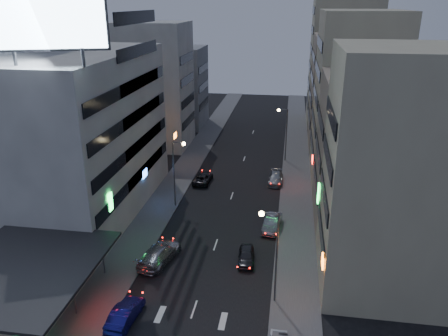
% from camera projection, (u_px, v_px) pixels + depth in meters
% --- Properties ---
extents(sidewalk_left, '(4.00, 120.00, 0.12)m').
position_uv_depth(sidewalk_left, '(178.00, 180.00, 59.93)').
color(sidewalk_left, '#4C4C4F').
rests_on(sidewalk_left, ground).
extents(sidewalk_right, '(4.00, 120.00, 0.12)m').
position_uv_depth(sidewalk_right, '(296.00, 187.00, 57.62)').
color(sidewalk_right, '#4C4C4F').
rests_on(sidewalk_right, ground).
extents(food_court, '(11.00, 13.00, 3.88)m').
position_uv_depth(food_court, '(15.00, 287.00, 34.27)').
color(food_court, '#B0AA8A').
rests_on(food_court, ground).
extents(white_building, '(14.00, 24.00, 18.00)m').
position_uv_depth(white_building, '(75.00, 135.00, 48.80)').
color(white_building, silver).
rests_on(white_building, ground).
extents(grey_tower, '(10.00, 14.00, 34.00)m').
position_uv_depth(grey_tower, '(5.00, 57.00, 50.00)').
color(grey_tower, gray).
rests_on(grey_tower, ground).
extents(shophouse_near, '(10.00, 11.00, 20.00)m').
position_uv_depth(shophouse_near, '(391.00, 174.00, 35.07)').
color(shophouse_near, '#B0AA8A').
rests_on(shophouse_near, ground).
extents(shophouse_mid, '(11.00, 12.00, 16.00)m').
position_uv_depth(shophouse_mid, '(372.00, 152.00, 46.32)').
color(shophouse_mid, gray).
rests_on(shophouse_mid, ground).
extents(shophouse_far, '(10.00, 14.00, 22.00)m').
position_uv_depth(shophouse_far, '(355.00, 99.00, 57.30)').
color(shophouse_far, '#B0AA8A').
rests_on(shophouse_far, ground).
extents(far_left_a, '(11.00, 10.00, 20.00)m').
position_uv_depth(far_left_a, '(155.00, 86.00, 71.29)').
color(far_left_a, silver).
rests_on(far_left_a, ground).
extents(far_left_b, '(12.00, 10.00, 15.00)m').
position_uv_depth(far_left_b, '(173.00, 87.00, 84.25)').
color(far_left_b, gray).
rests_on(far_left_b, ground).
extents(far_right_a, '(11.00, 12.00, 18.00)m').
position_uv_depth(far_right_a, '(346.00, 92.00, 71.78)').
color(far_right_a, gray).
rests_on(far_right_a, ground).
extents(far_right_b, '(12.00, 12.00, 24.00)m').
position_uv_depth(far_right_b, '(342.00, 62.00, 83.55)').
color(far_right_b, '#B0AA8A').
rests_on(far_right_b, ground).
extents(billboard, '(9.52, 3.75, 6.20)m').
position_uv_depth(billboard, '(43.00, 19.00, 34.44)').
color(billboard, '#595B60').
rests_on(billboard, white_building).
extents(street_lamp_right_near, '(1.60, 0.44, 8.02)m').
position_uv_depth(street_lamp_right_near, '(272.00, 244.00, 33.89)').
color(street_lamp_right_near, '#595B60').
rests_on(street_lamp_right_near, sidewalk_right).
extents(street_lamp_left, '(1.60, 0.44, 8.02)m').
position_uv_depth(street_lamp_left, '(177.00, 164.00, 50.35)').
color(street_lamp_left, '#595B60').
rests_on(street_lamp_left, sidewalk_left).
extents(street_lamp_right_far, '(1.60, 0.44, 8.02)m').
position_uv_depth(street_lamp_right_far, '(284.00, 127.00, 65.25)').
color(street_lamp_right_far, '#595B60').
rests_on(street_lamp_right_far, sidewalk_right).
extents(parked_car_right_near, '(1.79, 3.84, 1.27)m').
position_uv_depth(parked_car_right_near, '(246.00, 256.00, 40.93)').
color(parked_car_right_near, '#292B2F').
rests_on(parked_car_right_near, ground).
extents(parked_car_right_mid, '(2.11, 4.54, 1.44)m').
position_uv_depth(parked_car_right_mid, '(272.00, 223.00, 46.79)').
color(parked_car_right_mid, gray).
rests_on(parked_car_right_mid, ground).
extents(parked_car_left, '(2.30, 4.70, 1.28)m').
position_uv_depth(parked_car_left, '(203.00, 178.00, 58.96)').
color(parked_car_left, black).
rests_on(parked_car_left, ground).
extents(parked_car_right_far, '(1.88, 4.57, 1.32)m').
position_uv_depth(parked_car_right_far, '(276.00, 178.00, 58.79)').
color(parked_car_right_far, gray).
rests_on(parked_car_right_far, ground).
extents(road_car_blue, '(1.84, 4.43, 1.43)m').
position_uv_depth(road_car_blue, '(125.00, 314.00, 33.27)').
color(road_car_blue, navy).
rests_on(road_car_blue, ground).
extents(road_car_silver, '(3.50, 6.11, 1.67)m').
position_uv_depth(road_car_silver, '(159.00, 254.00, 40.94)').
color(road_car_silver, '#A7A8AF').
rests_on(road_car_silver, ground).
extents(scooter_silver_b, '(0.65, 1.84, 1.12)m').
position_uv_depth(scooter_silver_b, '(288.00, 325.00, 32.17)').
color(scooter_silver_b, '#B5B8BD').
rests_on(scooter_silver_b, sidewalk_right).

